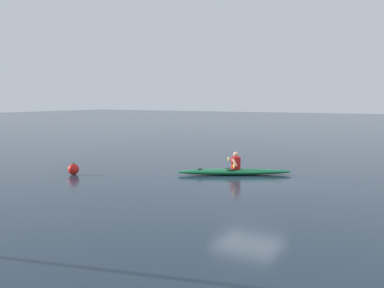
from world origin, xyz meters
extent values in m
plane|color=#1E2D3D|center=(0.00, 0.00, 0.00)|extent=(160.00, 160.00, 0.00)
ellipsoid|color=#19723F|center=(1.07, -0.97, 0.13)|extent=(4.31, 2.93, 0.25)
torus|color=black|center=(1.19, -0.90, 0.23)|extent=(0.70, 0.70, 0.04)
cylinder|color=black|center=(2.27, -0.24, 0.24)|extent=(0.18, 0.18, 0.02)
cylinder|color=red|center=(1.01, -1.00, 0.50)|extent=(0.39, 0.39, 0.49)
sphere|color=tan|center=(1.01, -1.00, 0.85)|extent=(0.21, 0.21, 0.21)
cylinder|color=black|center=(1.18, -0.90, 0.53)|extent=(1.05, 1.69, 0.03)
ellipsoid|color=gold|center=(0.67, -0.06, 0.53)|extent=(0.24, 0.36, 0.17)
ellipsoid|color=gold|center=(1.69, -1.74, 0.53)|extent=(0.24, 0.36, 0.17)
cylinder|color=tan|center=(0.93, -0.71, 0.55)|extent=(0.29, 0.22, 0.34)
cylinder|color=tan|center=(1.23, -1.21, 0.55)|extent=(0.13, 0.32, 0.34)
sphere|color=red|center=(6.81, 2.30, 0.23)|extent=(0.45, 0.45, 0.45)
torus|color=#333338|center=(6.81, 2.30, 0.48)|extent=(0.12, 0.12, 0.02)
camera|label=1|loc=(-6.14, 14.87, 3.11)|focal=40.03mm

